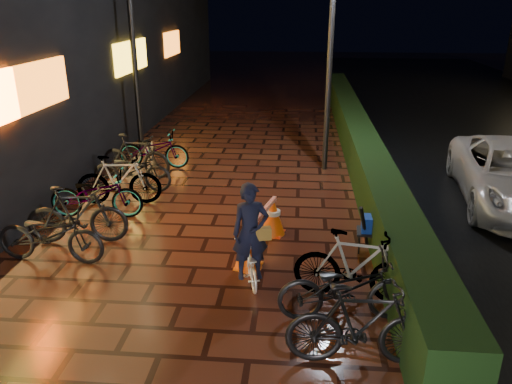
# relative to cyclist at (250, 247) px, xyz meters

# --- Properties ---
(ground) EXTENTS (80.00, 80.00, 0.00)m
(ground) POSITION_rel_cyclist_xyz_m (-0.96, -0.76, -0.61)
(ground) COLOR #381911
(ground) RESTS_ON ground
(hedge) EXTENTS (0.70, 20.00, 1.00)m
(hedge) POSITION_rel_cyclist_xyz_m (2.34, 7.24, -0.11)
(hedge) COLOR black
(hedge) RESTS_ON ground
(lamp_post_hedge) EXTENTS (0.50, 0.16, 5.22)m
(lamp_post_hedge) POSITION_rel_cyclist_xyz_m (1.38, 5.82, 2.26)
(lamp_post_hedge) COLOR black
(lamp_post_hedge) RESTS_ON ground
(lamp_post_sf) EXTENTS (0.56, 0.22, 5.83)m
(lamp_post_sf) POSITION_rel_cyclist_xyz_m (-3.96, 7.16, 2.60)
(lamp_post_sf) COLOR black
(lamp_post_sf) RESTS_ON ground
(cyclist) EXTENTS (0.68, 1.21, 1.64)m
(cyclist) POSITION_rel_cyclist_xyz_m (0.00, 0.00, 0.00)
(cyclist) COLOR white
(cyclist) RESTS_ON ground
(traffic_barrier) EXTENTS (0.81, 1.80, 0.73)m
(traffic_barrier) POSITION_rel_cyclist_xyz_m (0.09, 1.11, -0.25)
(traffic_barrier) COLOR #FF580D
(traffic_barrier) RESTS_ON ground
(cart_assembly) EXTENTS (0.54, 0.51, 0.94)m
(cart_assembly) POSITION_rel_cyclist_xyz_m (1.99, 1.21, -0.13)
(cart_assembly) COLOR black
(cart_assembly) RESTS_ON ground
(parked_bikes_storefront) EXTENTS (2.17, 5.88, 1.09)m
(parked_bikes_storefront) POSITION_rel_cyclist_xyz_m (-3.25, 2.98, -0.10)
(parked_bikes_storefront) COLOR black
(parked_bikes_storefront) RESTS_ON ground
(parked_bikes_hedge) EXTENTS (2.08, 2.12, 1.09)m
(parked_bikes_hedge) POSITION_rel_cyclist_xyz_m (1.48, -0.99, -0.09)
(parked_bikes_hedge) COLOR black
(parked_bikes_hedge) RESTS_ON ground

